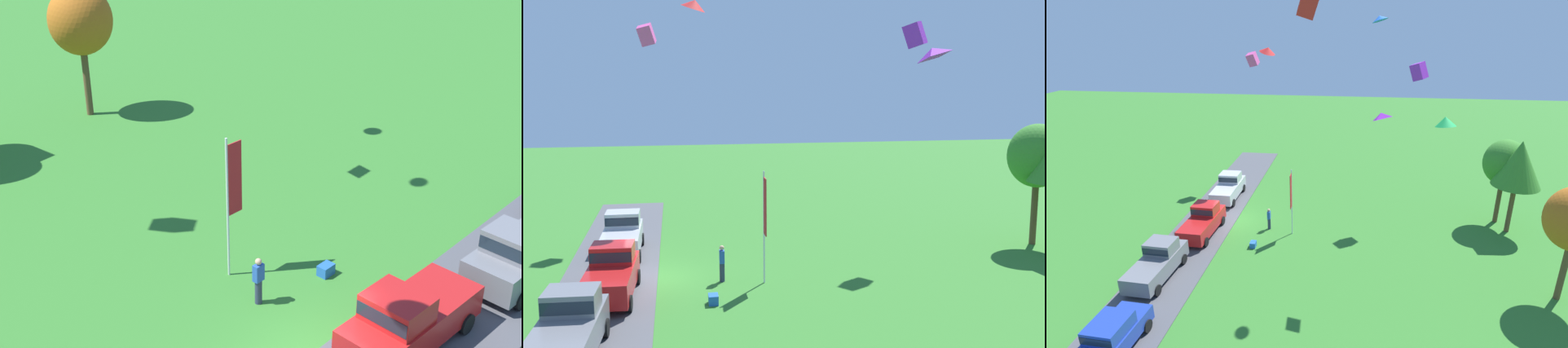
{
  "view_description": "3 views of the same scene",
  "coord_description": "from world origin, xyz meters",
  "views": [
    {
      "loc": [
        -13.44,
        -10.37,
        14.24
      ],
      "look_at": [
        1.31,
        3.36,
        4.48
      ],
      "focal_mm": 50.0,
      "sensor_mm": 36.0,
      "label": 1
    },
    {
      "loc": [
        28.04,
        1.08,
        9.2
      ],
      "look_at": [
        2.72,
        5.65,
        5.23
      ],
      "focal_mm": 42.0,
      "sensor_mm": 36.0,
      "label": 2
    },
    {
      "loc": [
        28.54,
        9.42,
        15.17
      ],
      "look_at": [
        2.78,
        6.29,
        5.42
      ],
      "focal_mm": 28.0,
      "sensor_mm": 36.0,
      "label": 3
    }
  ],
  "objects": [
    {
      "name": "ground_plane",
      "position": [
        0.0,
        0.0,
        0.0
      ],
      "size": [
        120.0,
        120.0,
        0.0
      ],
      "primitive_type": "plane",
      "color": "#337528"
    },
    {
      "name": "kite_delta_high_right",
      "position": [
        9.9,
        13.46,
        10.93
      ],
      "size": [
        1.36,
        1.35,
        0.58
      ],
      "primitive_type": "cone",
      "rotation": [
        -0.15,
        0.0,
        2.2
      ],
      "color": "green"
    },
    {
      "name": "car_pickup_near_entrance",
      "position": [
        -4.51,
        -1.78,
        1.11
      ],
      "size": [
        5.0,
        2.05,
        2.14
      ],
      "color": "#B7B7BC",
      "rests_on": "ground"
    },
    {
      "name": "cooler_box",
      "position": [
        3.7,
        2.49,
        0.2
      ],
      "size": [
        0.56,
        0.4,
        0.4
      ],
      "primitive_type": "cube",
      "color": "blue",
      "rests_on": "ground"
    },
    {
      "name": "tree_left_of_center",
      "position": [
        -0.95,
        21.33,
        5.46
      ],
      "size": [
        3.42,
        3.42,
        7.22
      ],
      "color": "brown",
      "rests_on": "ground"
    },
    {
      "name": "pavement_strip",
      "position": [
        0.0,
        -2.07,
        0.03
      ],
      "size": [
        36.0,
        4.4,
        0.06
      ],
      "primitive_type": "cube",
      "color": "#4C4C51",
      "rests_on": "ground"
    },
    {
      "name": "kite_box_mid_center",
      "position": [
        7.53,
        6.93,
        16.0
      ],
      "size": [
        1.3,
        1.22,
        1.59
      ],
      "primitive_type": "cube",
      "rotation": [
        0.38,
        0.3,
        1.74
      ],
      "color": "red"
    },
    {
      "name": "kite_delta_low_drifter",
      "position": [
        4.03,
        10.51,
        15.35
      ],
      "size": [
        1.21,
        1.23,
        0.54
      ],
      "primitive_type": "cone",
      "rotation": [
        0.32,
        0.0,
        5.88
      ],
      "color": "blue"
    },
    {
      "name": "car_pickup_by_flagpole",
      "position": [
        2.19,
        -1.71,
        1.11
      ],
      "size": [
        5.07,
        2.21,
        2.14
      ],
      "color": "red",
      "rests_on": "ground"
    },
    {
      "name": "kite_delta_topmost",
      "position": [
        -4.45,
        2.25,
        13.05
      ],
      "size": [
        1.77,
        1.8,
        0.83
      ],
      "primitive_type": "cone",
      "rotation": [
        -0.32,
        0.0,
        5.8
      ],
      "color": "red"
    },
    {
      "name": "person_watching_sky",
      "position": [
        0.89,
        3.08,
        0.88
      ],
      "size": [
        0.36,
        0.24,
        1.71
      ],
      "color": "#2D334C",
      "rests_on": "ground"
    },
    {
      "name": "car_sedan_far_end",
      "position": [
        14.23,
        -1.8,
        1.04
      ],
      "size": [
        4.49,
        2.14,
        1.84
      ],
      "color": "#1E389E",
      "rests_on": "ground"
    },
    {
      "name": "tree_lone_near",
      "position": [
        -2.54,
        20.94,
        5.01
      ],
      "size": [
        3.24,
        3.24,
        6.83
      ],
      "color": "brown",
      "rests_on": "ground"
    },
    {
      "name": "kite_diamond_trailing_tail",
      "position": [
        5.82,
        10.8,
        10.23
      ],
      "size": [
        1.31,
        1.34,
        0.69
      ],
      "primitive_type": "pyramid",
      "rotation": [
        -0.35,
        0.0,
        2.43
      ],
      "color": "purple"
    },
    {
      "name": "car_pickup_mid_row",
      "position": [
        7.91,
        -2.54,
        1.11
      ],
      "size": [
        5.09,
        2.26,
        2.14
      ],
      "color": "slate",
      "rests_on": "ground"
    },
    {
      "name": "kite_box_near_flag",
      "position": [
        -3.88,
        14.04,
        11.62
      ],
      "size": [
        1.33,
        1.56,
        1.54
      ],
      "primitive_type": "cube",
      "rotation": [
        -0.14,
        0.3,
        4.02
      ],
      "color": "purple"
    },
    {
      "name": "kite_box_high_left",
      "position": [
        -9.89,
        -0.4,
        11.87
      ],
      "size": [
        1.19,
        1.15,
        1.47
      ],
      "primitive_type": "cube",
      "rotation": [
        0.26,
        0.3,
        6.19
      ],
      "color": "#EA4C9E"
    },
    {
      "name": "flag_banner",
      "position": [
        1.64,
        4.97,
        3.28
      ],
      "size": [
        0.71,
        0.08,
        5.18
      ],
      "color": "silver",
      "rests_on": "ground"
    }
  ]
}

